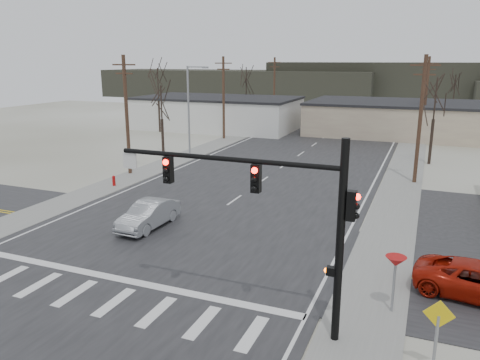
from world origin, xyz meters
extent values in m
plane|color=silver|center=(0.00, 0.00, 0.00)|extent=(140.00, 140.00, 0.00)
cube|color=black|center=(0.00, 15.00, 0.02)|extent=(18.00, 110.00, 0.05)
cube|color=black|center=(0.00, 0.00, 0.02)|extent=(90.00, 10.00, 0.04)
cube|color=gray|center=(-10.60, 20.00, 0.03)|extent=(3.00, 90.00, 0.06)
cube|color=gray|center=(10.60, 20.00, 0.03)|extent=(3.00, 90.00, 0.06)
cylinder|color=black|center=(9.80, -6.20, 3.60)|extent=(0.28, 0.28, 7.20)
cylinder|color=black|center=(5.60, -6.20, 6.20)|extent=(8.40, 0.18, 0.18)
cube|color=black|center=(6.80, -6.20, 5.60)|extent=(0.32, 0.30, 1.00)
cube|color=black|center=(3.30, -6.20, 5.60)|extent=(0.32, 0.30, 1.00)
sphere|color=#FF0C05|center=(6.80, -6.37, 5.92)|extent=(0.22, 0.22, 0.22)
sphere|color=#FF0C05|center=(3.30, -6.37, 5.92)|extent=(0.22, 0.22, 0.22)
cube|color=black|center=(10.10, -6.20, 5.00)|extent=(0.30, 0.30, 1.00)
cube|color=silver|center=(1.60, -6.20, 5.80)|extent=(0.60, 0.04, 0.60)
cube|color=black|center=(9.55, -6.20, 2.60)|extent=(0.30, 0.25, 0.30)
sphere|color=#FF5905|center=(9.40, -6.20, 2.60)|extent=(0.18, 0.18, 0.18)
cylinder|color=#A50C0C|center=(-10.20, 8.00, 0.35)|extent=(0.24, 0.24, 0.70)
sphere|color=#A50C0C|center=(-10.20, 8.00, 0.75)|extent=(0.24, 0.24, 0.24)
cylinder|color=gray|center=(11.50, -3.50, 1.05)|extent=(0.10, 0.10, 2.10)
cone|color=#A50C0C|center=(11.50, -3.50, 2.15)|extent=(0.80, 0.80, 0.40)
cylinder|color=gray|center=(13.00, -7.00, 1.05)|extent=(0.10, 0.10, 2.10)
cube|color=yellow|center=(13.00, -7.00, 2.15)|extent=(0.92, 0.05, 0.92)
cube|color=silver|center=(-16.00, 40.00, 2.10)|extent=(22.00, 12.00, 4.20)
cube|color=black|center=(-16.00, 40.00, 4.35)|extent=(22.30, 12.30, 0.30)
cube|color=#C1B493|center=(10.00, 44.00, 2.00)|extent=(26.00, 14.00, 4.00)
cube|color=black|center=(10.00, 44.00, 4.15)|extent=(26.30, 14.30, 0.30)
cylinder|color=#4A3122|center=(-11.50, 12.00, 5.00)|extent=(0.30, 0.30, 10.00)
cube|color=#4A3122|center=(-11.50, 12.00, 9.20)|extent=(2.20, 0.12, 0.12)
cube|color=#4A3122|center=(-11.50, 12.00, 8.50)|extent=(1.60, 0.12, 0.12)
cylinder|color=#4A3122|center=(-11.50, 32.00, 5.00)|extent=(0.30, 0.30, 10.00)
cube|color=#4A3122|center=(-11.50, 32.00, 9.20)|extent=(2.20, 0.12, 0.12)
cube|color=#4A3122|center=(-11.50, 32.00, 8.50)|extent=(1.60, 0.12, 0.12)
cylinder|color=#4A3122|center=(-11.50, 52.00, 5.00)|extent=(0.30, 0.30, 10.00)
cube|color=#4A3122|center=(-11.50, 52.00, 9.20)|extent=(2.20, 0.12, 0.12)
cube|color=#4A3122|center=(-11.50, 52.00, 8.50)|extent=(1.60, 0.12, 0.12)
cylinder|color=#4A3122|center=(11.50, 18.00, 5.00)|extent=(0.30, 0.30, 10.00)
cube|color=#4A3122|center=(11.50, 18.00, 9.20)|extent=(2.20, 0.12, 0.12)
cube|color=#4A3122|center=(11.50, 18.00, 8.50)|extent=(1.60, 0.12, 0.12)
cylinder|color=#4A3122|center=(11.50, 40.00, 5.00)|extent=(0.30, 0.30, 10.00)
cube|color=#4A3122|center=(11.50, 40.00, 9.20)|extent=(2.20, 0.12, 0.12)
cube|color=#4A3122|center=(11.50, 40.00, 8.50)|extent=(1.60, 0.12, 0.12)
cylinder|color=gray|center=(-11.00, 22.00, 4.50)|extent=(0.20, 0.20, 9.00)
cylinder|color=gray|center=(-10.00, 22.00, 8.90)|extent=(2.00, 0.12, 0.12)
cube|color=gray|center=(-9.00, 22.00, 8.85)|extent=(0.60, 0.25, 0.18)
cylinder|color=#31241E|center=(-13.00, 20.00, 1.88)|extent=(0.28, 0.28, 3.75)
cylinder|color=#31241E|center=(-13.00, 20.00, 5.25)|extent=(0.14, 0.14, 3.75)
cylinder|color=#31241E|center=(12.50, 26.00, 2.12)|extent=(0.28, 0.28, 4.25)
cylinder|color=#31241E|center=(12.50, 26.00, 5.95)|extent=(0.14, 0.14, 4.25)
cylinder|color=#31241E|center=(-14.00, 46.00, 2.25)|extent=(0.28, 0.28, 4.50)
cylinder|color=#31241E|center=(-14.00, 46.00, 6.30)|extent=(0.14, 0.14, 4.50)
cylinder|color=#31241E|center=(15.00, 52.00, 2.00)|extent=(0.28, 0.28, 4.00)
cylinder|color=#31241E|center=(15.00, 52.00, 5.60)|extent=(0.14, 0.14, 4.00)
cylinder|color=#31241E|center=(-22.00, 34.00, 2.25)|extent=(0.28, 0.28, 4.50)
cylinder|color=#31241E|center=(-22.00, 34.00, 6.30)|extent=(0.14, 0.14, 4.50)
cube|color=#333026|center=(-35.00, 92.00, 3.50)|extent=(70.00, 18.00, 7.00)
cube|color=#333026|center=(15.00, 96.00, 4.50)|extent=(80.00, 18.00, 9.00)
imported|color=gray|center=(-2.54, 1.07, 0.81)|extent=(1.77, 4.71, 1.53)
imported|color=black|center=(4.50, 49.81, 0.82)|extent=(3.66, 5.72, 1.54)
imported|color=black|center=(0.67, 53.84, 0.77)|extent=(3.12, 4.60, 1.45)
camera|label=1|loc=(12.19, -20.95, 9.58)|focal=35.00mm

